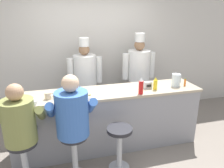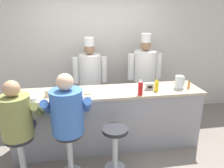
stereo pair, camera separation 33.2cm
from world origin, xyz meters
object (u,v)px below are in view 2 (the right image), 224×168
Objects in this scene: ketchup_bottle_red at (140,87)px; diner_seated_olive at (17,120)px; cook_in_whites_far at (144,74)px; hot_sauce_bottle_orange at (189,85)px; breakfast_plate at (87,95)px; napkin_dispenser_chrome at (149,86)px; empty_stool_round at (115,142)px; cook_in_whites_near at (90,77)px; diner_seated_blue at (67,114)px; coffee_mug_tan at (48,93)px; mustard_bottle_yellow at (157,85)px; water_pitcher_clear at (179,82)px; cereal_bowl at (32,99)px.

diner_seated_olive reaches higher than ketchup_bottle_red.
cook_in_whites_far reaches higher than diner_seated_olive.
hot_sauce_bottle_orange is 1.62m from breakfast_plate.
ketchup_bottle_red is at bearing 11.05° from diner_seated_olive.
empty_stool_round is at bearing -139.02° from napkin_dispenser_chrome.
ketchup_bottle_red is 1.08× the size of breakfast_plate.
breakfast_plate is 0.17× the size of diner_seated_olive.
diner_seated_olive is (-0.89, -0.43, -0.12)m from breakfast_plate.
cook_in_whites_far reaches higher than napkin_dispenser_chrome.
cook_in_whites_near is at bearing 146.34° from hot_sauce_bottle_orange.
diner_seated_blue is at bearing 176.75° from empty_stool_round.
hot_sauce_bottle_orange is 0.97× the size of coffee_mug_tan.
ketchup_bottle_red reaches higher than empty_stool_round.
coffee_mug_tan is at bearing 178.73° from mustard_bottle_yellow.
mustard_bottle_yellow is 0.12× the size of cook_in_whites_near.
napkin_dispenser_chrome is at bearing -48.14° from cook_in_whites_near.
napkin_dispenser_chrome is 0.09× the size of diner_seated_olive.
water_pitcher_clear is at bearing 25.57° from empty_stool_round.
hot_sauce_bottle_orange is 1.50m from empty_stool_round.
cereal_bowl is (-1.54, 0.02, -0.09)m from ketchup_bottle_red.
hot_sauce_bottle_orange is 0.61× the size of water_pitcher_clear.
coffee_mug_tan is 1.18m from empty_stool_round.
breakfast_plate is 0.98m from napkin_dispenser_chrome.
breakfast_plate is 1.80× the size of coffee_mug_tan.
water_pitcher_clear is (-0.15, 0.02, 0.04)m from hot_sauce_bottle_orange.
hot_sauce_bottle_orange is at bearing -66.24° from cook_in_whites_far.
napkin_dispenser_chrome is at bearing 44.28° from ketchup_bottle_red.
water_pitcher_clear is 2.24m from cereal_bowl.
coffee_mug_tan is (-1.63, 0.04, -0.05)m from mustard_bottle_yellow.
coffee_mug_tan is 1.06× the size of napkin_dispenser_chrome.
cook_in_whites_far is at bearing 60.23° from empty_stool_round.
cook_in_whites_far is at bearing 40.86° from breakfast_plate.
coffee_mug_tan is 2.01m from cook_in_whites_far.
cereal_bowl is at bearing 179.33° from ketchup_bottle_red.
cook_in_whites_far is (1.75, 0.98, -0.05)m from coffee_mug_tan.
coffee_mug_tan reaches higher than empty_stool_round.
water_pitcher_clear is at bearing 4.23° from cereal_bowl.
empty_stool_round is at bearing -158.13° from hot_sauce_bottle_orange.
breakfast_plate is 0.52m from diner_seated_blue.
ketchup_bottle_red is 0.40× the size of empty_stool_round.
napkin_dispenser_chrome is 1.30m from cook_in_whites_near.
coffee_mug_tan is at bearing -179.15° from water_pitcher_clear.
hot_sauce_bottle_orange is 1.03× the size of napkin_dispenser_chrome.
cook_in_whites_near is (1.01, 1.49, 0.07)m from diner_seated_olive.
cereal_bowl is (-2.23, -0.16, -0.08)m from water_pitcher_clear.
cereal_bowl is 0.39m from diner_seated_olive.
ketchup_bottle_red is at bearing -110.19° from cook_in_whites_far.
water_pitcher_clear is at bearing 12.16° from diner_seated_olive.
mustard_bottle_yellow is at bearing -175.74° from hot_sauce_bottle_orange.
water_pitcher_clear reaches higher than breakfast_plate.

